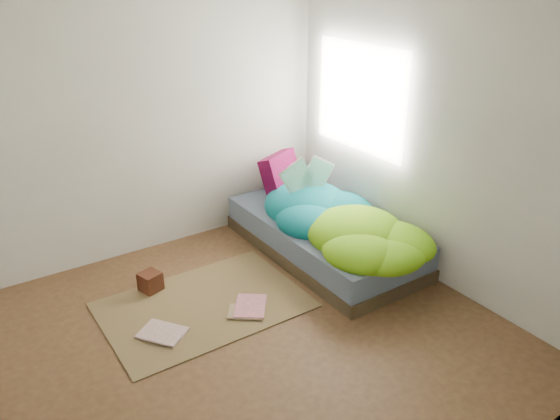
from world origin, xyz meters
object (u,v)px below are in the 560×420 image
object	(u,v)px
wooden_box	(150,281)
floor_book_b	(235,306)
floor_book_a	(154,343)
bed	(324,236)
pillow_magenta	(282,177)
open_book	(308,166)

from	to	relation	value
wooden_box	floor_book_b	xyz separation A→B (m)	(0.46, -0.64, -0.07)
wooden_box	floor_book_a	distance (m)	0.75
bed	wooden_box	size ratio (longest dim) A/B	12.33
pillow_magenta	bed	bearing A→B (deg)	-111.25
bed	floor_book_b	bearing A→B (deg)	-163.19
floor_book_a	floor_book_b	xyz separation A→B (m)	(0.72, 0.07, 0.00)
pillow_magenta	floor_book_b	world-z (taller)	pillow_magenta
floor_book_b	floor_book_a	bearing A→B (deg)	-138.41
pillow_magenta	floor_book_b	bearing A→B (deg)	-162.96
open_book	wooden_box	size ratio (longest dim) A/B	2.82
open_book	floor_book_a	xyz separation A→B (m)	(-1.88, -0.66, -0.79)
pillow_magenta	floor_book_b	distance (m)	1.62
bed	open_book	size ratio (longest dim) A/B	4.37
bed	floor_book_b	size ratio (longest dim) A/B	6.09
wooden_box	floor_book_a	bearing A→B (deg)	-110.27
wooden_box	open_book	bearing A→B (deg)	-1.39
pillow_magenta	wooden_box	bearing A→B (deg)	168.69
bed	floor_book_a	bearing A→B (deg)	-167.51
open_book	wooden_box	bearing A→B (deg)	-173.91
pillow_magenta	wooden_box	xyz separation A→B (m)	(-1.61, -0.38, -0.48)
pillow_magenta	floor_book_b	xyz separation A→B (m)	(-1.14, -1.02, -0.55)
floor_book_a	floor_book_b	size ratio (longest dim) A/B	1.00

